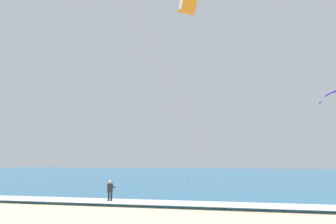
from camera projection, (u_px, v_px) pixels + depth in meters
sea at (245, 174)px, 81.56m from camera, size 200.00×120.00×0.20m
surf_foam at (183, 203)px, 25.13m from camera, size 200.00×2.95×0.04m
surfboard at (110, 204)px, 26.28m from camera, size 0.59×1.44×0.09m
kitesurfer at (110, 191)px, 26.42m from camera, size 0.55×0.55×1.69m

